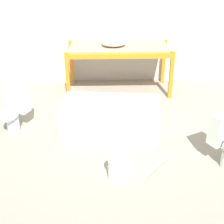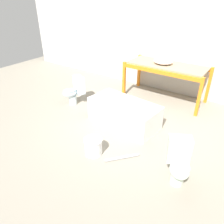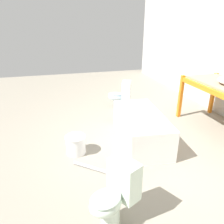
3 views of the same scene
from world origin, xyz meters
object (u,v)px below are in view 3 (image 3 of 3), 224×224
Objects in this scene: bathtub_main at (141,126)px; toilet_near at (121,95)px; toilet_far at (115,194)px; bucket_white at (76,144)px.

toilet_near is at bearing -178.10° from bathtub_main.
bucket_white is (-1.45, -0.24, -0.21)m from toilet_far.
toilet_far reaches higher than bucket_white.
toilet_far is 2.11× the size of bucket_white.
bathtub_main is 2.24× the size of toilet_near.
bathtub_main is at bearing 94.45° from bucket_white.
toilet_near is at bearing 134.34° from toilet_far.
toilet_far is (1.54, -0.92, 0.07)m from bathtub_main.
toilet_near and toilet_far have the same top height.
bathtub_main reaches higher than bucket_white.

